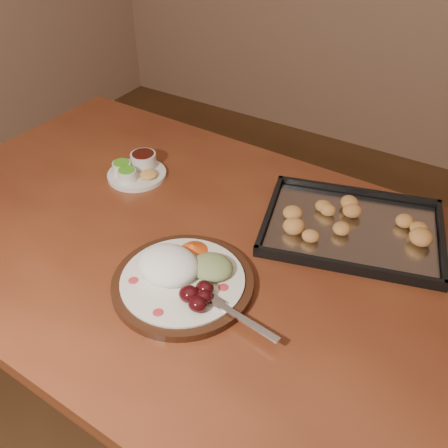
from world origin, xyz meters
The scene contains 4 objects.
dining_table centered at (-0.14, 0.04, 0.65)m, with size 1.53×0.95×0.75m.
dinner_plate centered at (-0.09, -0.09, 0.77)m, with size 0.38×0.29×0.07m.
condiment_saucer centered at (-0.43, 0.18, 0.77)m, with size 0.16×0.16×0.05m.
baking_tray centered at (0.14, 0.26, 0.76)m, with size 0.47×0.40×0.04m.
Camera 1 is at (0.36, -0.66, 1.49)m, focal length 40.00 mm.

